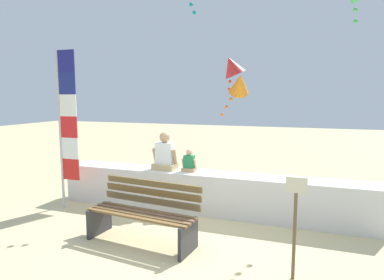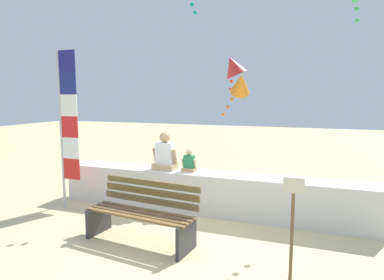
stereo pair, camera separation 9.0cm
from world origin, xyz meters
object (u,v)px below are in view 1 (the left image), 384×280
park_bench (144,214)px  person_child (189,163)px  person_adult (165,155)px  kite_red (232,66)px  sign_post (295,219)px  flag_banner (66,121)px  kite_orange (239,84)px

park_bench → person_child: bearing=84.2°
person_adult → kite_red: bearing=70.3°
person_adult → sign_post: size_ratio=0.59×
person_adult → flag_banner: flag_banner is taller
flag_banner → kite_red: (2.53, 2.88, 1.19)m
person_adult → flag_banner: 1.98m
person_child → park_bench: bearing=-95.8°
sign_post → kite_red: bearing=112.7°
person_adult → kite_red: (0.79, 2.20, 1.84)m
park_bench → person_adult: 1.69m
person_child → flag_banner: bearing=-163.3°
flag_banner → kite_orange: (2.77, 2.65, 0.76)m
flag_banner → kite_orange: bearing=43.8°
park_bench → sign_post: sign_post is taller
flag_banner → sign_post: 4.52m
park_bench → kite_red: size_ratio=1.95×
flag_banner → park_bench: bearing=-22.6°
person_child → flag_banner: (-2.24, -0.67, 0.77)m
kite_red → sign_post: 4.93m
kite_red → park_bench: bearing=-96.8°
person_adult → kite_orange: kite_orange is taller
person_adult → person_child: (0.50, 0.00, -0.12)m
person_child → sign_post: size_ratio=0.35×
flag_banner → kite_red: size_ratio=3.38×
person_adult → sign_post: 3.15m
flag_banner → kite_orange: 3.91m
park_bench → kite_orange: (0.68, 3.52, 2.03)m
kite_red → kite_orange: 0.54m
kite_orange → sign_post: size_ratio=0.88×
sign_post → person_child: bearing=136.7°
kite_red → person_adult: bearing=-109.7°
park_bench → flag_banner: 2.59m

